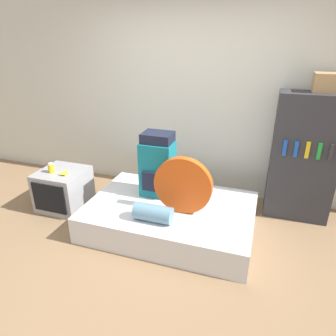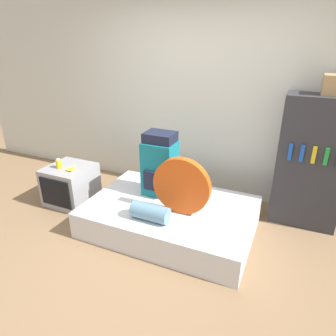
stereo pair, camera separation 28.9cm
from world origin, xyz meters
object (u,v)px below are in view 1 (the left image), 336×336
Objects in this scene: backpack at (158,165)px; cardboard_box at (328,83)px; bookshelf at (303,158)px; sleeping_roll at (153,213)px; canister at (51,168)px; television at (64,189)px; tent_bag at (183,185)px.

backpack is 2.05m from cardboard_box.
backpack is 0.50× the size of bookshelf.
backpack is 1.91× the size of sleeping_roll.
sleeping_roll is 3.22× the size of canister.
canister is (-0.09, -0.06, 0.31)m from television.
tent_bag is 1.52m from bookshelf.
cardboard_box reaches higher than sleeping_roll.
sleeping_roll is 2.31m from cardboard_box.
cardboard_box is at bearing 15.51° from television.
backpack reaches higher than sleeping_roll.
sleeping_roll is (-0.24, -0.27, -0.23)m from tent_bag.
television is (-1.24, -0.18, -0.43)m from backpack.
canister is at bearing -142.86° from television.
cardboard_box is at bearing 19.11° from bookshelf.
canister is (-1.72, 0.05, -0.06)m from tent_bag.
sleeping_roll is 1.36× the size of cardboard_box.
tent_bag reaches higher than television.
sleeping_roll is at bearing -141.21° from bookshelf.
cardboard_box is at bearing 16.23° from canister.
canister is at bearing 178.41° from tent_bag.
canister is 3.33m from cardboard_box.
canister reaches higher than television.
bookshelf is at bearing -160.89° from cardboard_box.
sleeping_roll is at bearing -15.43° from television.
cardboard_box reaches higher than canister.
canister is at bearing 167.78° from sleeping_roll.
tent_bag is 1.68m from television.
tent_bag is at bearing 48.95° from sleeping_roll.
backpack is 1.35m from canister.
tent_bag is (0.39, -0.30, -0.06)m from backpack.
tent_bag is at bearing -36.82° from backpack.
backpack is 1.32m from television.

